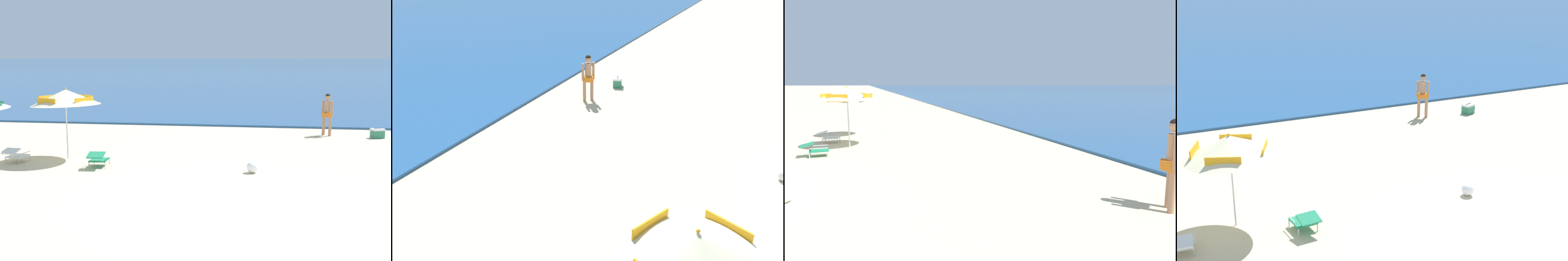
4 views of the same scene
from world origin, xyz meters
TOP-DOWN VIEW (x-y plane):
  - beach_umbrella_striped_main at (-5.33, 3.89)m, footprint 2.98×2.97m
  - person_standing_near_shore at (3.63, 9.95)m, footprint 0.44×0.44m
  - cooler_box at (5.63, 9.57)m, footprint 0.58×0.49m

SIDE VIEW (x-z plane):
  - cooler_box at x=5.63m, z-range -0.01..0.42m
  - person_standing_near_shore at x=3.63m, z-range 0.14..1.92m
  - beach_umbrella_striped_main at x=-5.33m, z-range 0.85..3.19m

